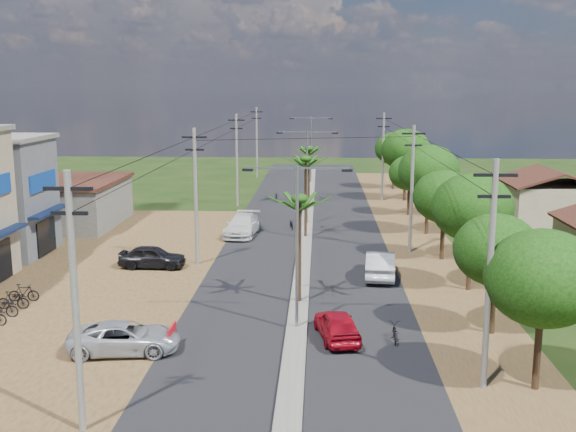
# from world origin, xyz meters

# --- Properties ---
(ground) EXTENTS (160.00, 160.00, 0.00)m
(ground) POSITION_xyz_m (0.00, 0.00, 0.00)
(ground) COLOR black
(ground) RESTS_ON ground
(road) EXTENTS (12.00, 110.00, 0.04)m
(road) POSITION_xyz_m (0.00, 15.00, 0.02)
(road) COLOR black
(road) RESTS_ON ground
(median) EXTENTS (1.00, 90.00, 0.18)m
(median) POSITION_xyz_m (0.00, 18.00, 0.09)
(median) COLOR #605E56
(median) RESTS_ON ground
(dirt_lot_west) EXTENTS (18.00, 46.00, 0.04)m
(dirt_lot_west) POSITION_xyz_m (-15.00, 8.00, 0.02)
(dirt_lot_west) COLOR #4F321B
(dirt_lot_west) RESTS_ON ground
(dirt_shoulder_east) EXTENTS (5.00, 90.00, 0.03)m
(dirt_shoulder_east) POSITION_xyz_m (8.50, 15.00, 0.01)
(dirt_shoulder_east) COLOR #4F321B
(dirt_shoulder_east) RESTS_ON ground
(low_shed) EXTENTS (10.40, 10.40, 3.95)m
(low_shed) POSITION_xyz_m (-21.00, 24.00, 1.97)
(low_shed) COLOR #605E56
(low_shed) RESTS_ON ground
(house_east_far) EXTENTS (7.60, 7.50, 4.60)m
(house_east_far) POSITION_xyz_m (21.00, 28.00, 2.39)
(house_east_far) COLOR gray
(house_east_far) RESTS_ON ground
(tree_east_a) EXTENTS (4.40, 4.40, 6.37)m
(tree_east_a) POSITION_xyz_m (9.50, -6.00, 4.49)
(tree_east_a) COLOR black
(tree_east_a) RESTS_ON ground
(tree_east_b) EXTENTS (4.00, 4.00, 5.83)m
(tree_east_b) POSITION_xyz_m (9.30, 0.00, 4.11)
(tree_east_b) COLOR black
(tree_east_b) RESTS_ON ground
(tree_east_c) EXTENTS (4.60, 4.60, 6.83)m
(tree_east_c) POSITION_xyz_m (9.70, 7.00, 4.86)
(tree_east_c) COLOR black
(tree_east_c) RESTS_ON ground
(tree_east_d) EXTENTS (4.20, 4.20, 6.13)m
(tree_east_d) POSITION_xyz_m (9.40, 14.00, 4.34)
(tree_east_d) COLOR black
(tree_east_d) RESTS_ON ground
(tree_east_e) EXTENTS (4.80, 4.80, 7.14)m
(tree_east_e) POSITION_xyz_m (9.60, 22.00, 5.09)
(tree_east_e) COLOR black
(tree_east_e) RESTS_ON ground
(tree_east_f) EXTENTS (3.80, 3.80, 5.52)m
(tree_east_f) POSITION_xyz_m (9.20, 30.00, 3.89)
(tree_east_f) COLOR black
(tree_east_f) RESTS_ON ground
(tree_east_g) EXTENTS (5.00, 5.00, 7.38)m
(tree_east_g) POSITION_xyz_m (9.80, 38.00, 5.24)
(tree_east_g) COLOR black
(tree_east_g) RESTS_ON ground
(tree_east_h) EXTENTS (4.40, 4.40, 6.52)m
(tree_east_h) POSITION_xyz_m (9.50, 46.00, 4.64)
(tree_east_h) COLOR black
(tree_east_h) RESTS_ON ground
(palm_median_near) EXTENTS (2.00, 2.00, 6.15)m
(palm_median_near) POSITION_xyz_m (0.00, 4.00, 5.54)
(palm_median_near) COLOR black
(palm_median_near) RESTS_ON ground
(palm_median_mid) EXTENTS (2.00, 2.00, 6.55)m
(palm_median_mid) POSITION_xyz_m (0.00, 20.00, 5.90)
(palm_median_mid) COLOR black
(palm_median_mid) RESTS_ON ground
(palm_median_far) EXTENTS (2.00, 2.00, 5.85)m
(palm_median_far) POSITION_xyz_m (0.00, 36.00, 5.26)
(palm_median_far) COLOR black
(palm_median_far) RESTS_ON ground
(streetlight_near) EXTENTS (5.10, 0.18, 8.00)m
(streetlight_near) POSITION_xyz_m (0.00, 0.00, 4.79)
(streetlight_near) COLOR gray
(streetlight_near) RESTS_ON ground
(streetlight_mid) EXTENTS (5.10, 0.18, 8.00)m
(streetlight_mid) POSITION_xyz_m (0.00, 25.00, 4.79)
(streetlight_mid) COLOR gray
(streetlight_mid) RESTS_ON ground
(streetlight_far) EXTENTS (5.10, 0.18, 8.00)m
(streetlight_far) POSITION_xyz_m (0.00, 50.00, 4.79)
(streetlight_far) COLOR gray
(streetlight_far) RESTS_ON ground
(utility_pole_w_a) EXTENTS (1.60, 0.24, 9.00)m
(utility_pole_w_a) POSITION_xyz_m (-7.00, -10.00, 4.76)
(utility_pole_w_a) COLOR #605E56
(utility_pole_w_a) RESTS_ON ground
(utility_pole_w_b) EXTENTS (1.60, 0.24, 9.00)m
(utility_pole_w_b) POSITION_xyz_m (-7.00, 12.00, 4.76)
(utility_pole_w_b) COLOR #605E56
(utility_pole_w_b) RESTS_ON ground
(utility_pole_w_c) EXTENTS (1.60, 0.24, 9.00)m
(utility_pole_w_c) POSITION_xyz_m (-7.00, 34.00, 4.76)
(utility_pole_w_c) COLOR #605E56
(utility_pole_w_c) RESTS_ON ground
(utility_pole_w_d) EXTENTS (1.60, 0.24, 9.00)m
(utility_pole_w_d) POSITION_xyz_m (-7.00, 55.00, 4.76)
(utility_pole_w_d) COLOR #605E56
(utility_pole_w_d) RESTS_ON ground
(utility_pole_e_a) EXTENTS (1.60, 0.24, 9.00)m
(utility_pole_e_a) POSITION_xyz_m (7.50, -6.00, 4.76)
(utility_pole_e_a) COLOR #605E56
(utility_pole_e_a) RESTS_ON ground
(utility_pole_e_b) EXTENTS (1.60, 0.24, 9.00)m
(utility_pole_e_b) POSITION_xyz_m (7.50, 16.00, 4.76)
(utility_pole_e_b) COLOR #605E56
(utility_pole_e_b) RESTS_ON ground
(utility_pole_e_c) EXTENTS (1.60, 0.24, 9.00)m
(utility_pole_e_c) POSITION_xyz_m (7.50, 38.00, 4.76)
(utility_pole_e_c) COLOR #605E56
(utility_pole_e_c) RESTS_ON ground
(car_red_near) EXTENTS (2.39, 4.29, 1.38)m
(car_red_near) POSITION_xyz_m (1.90, -1.13, 0.69)
(car_red_near) COLOR maroon
(car_red_near) RESTS_ON ground
(car_silver_mid) EXTENTS (2.18, 5.11, 1.64)m
(car_silver_mid) POSITION_xyz_m (4.82, 9.36, 0.82)
(car_silver_mid) COLOR #AAAEB3
(car_silver_mid) RESTS_ON ground
(car_white_far) EXTENTS (2.74, 5.70, 1.60)m
(car_white_far) POSITION_xyz_m (-5.00, 20.76, 0.80)
(car_white_far) COLOR silver
(car_white_far) RESTS_ON ground
(car_parked_silver) EXTENTS (5.10, 2.81, 1.35)m
(car_parked_silver) POSITION_xyz_m (-7.50, -3.16, 0.68)
(car_parked_silver) COLOR #AAAEB3
(car_parked_silver) RESTS_ON ground
(car_parked_dark) EXTENTS (4.33, 1.84, 1.46)m
(car_parked_dark) POSITION_xyz_m (-9.73, 10.86, 0.73)
(car_parked_dark) COLOR black
(car_parked_dark) RESTS_ON ground
(moto_rider_east) EXTENTS (0.62, 1.60, 0.83)m
(moto_rider_east) POSITION_xyz_m (4.56, -1.28, 0.42)
(moto_rider_east) COLOR black
(moto_rider_east) RESTS_ON ground
(moto_rider_west_a) EXTENTS (0.81, 1.60, 0.81)m
(moto_rider_west_a) POSITION_xyz_m (-1.22, 23.36, 0.40)
(moto_rider_west_a) COLOR black
(moto_rider_west_a) RESTS_ON ground
(moto_rider_west_b) EXTENTS (0.70, 1.61, 0.94)m
(moto_rider_west_b) POSITION_xyz_m (-3.32, 36.39, 0.47)
(moto_rider_west_b) COLOR black
(moto_rider_west_b) RESTS_ON ground
(roadside_sign) EXTENTS (0.13, 1.34, 1.11)m
(roadside_sign) POSITION_xyz_m (-5.50, -2.65, 0.55)
(roadside_sign) COLOR #A70F16
(roadside_sign) RESTS_ON ground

